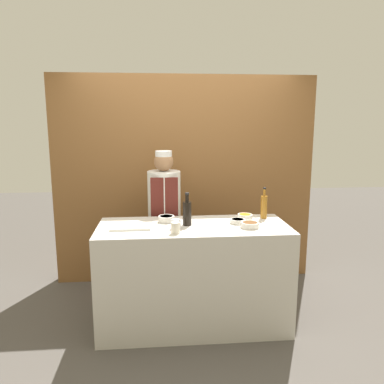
{
  "coord_description": "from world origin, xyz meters",
  "views": [
    {
      "loc": [
        -0.3,
        -3.24,
        1.88
      ],
      "look_at": [
        0.0,
        0.14,
        1.24
      ],
      "focal_mm": 35.0,
      "sensor_mm": 36.0,
      "label": 1
    }
  ],
  "objects_px": {
    "cup_cream": "(175,228)",
    "bottle_soy": "(187,213)",
    "chef_center": "(164,220)",
    "sauce_bowl_orange": "(245,217)",
    "sauce_bowl_purple": "(238,221)",
    "sauce_bowl_white": "(166,218)",
    "cutting_board": "(131,227)",
    "bottle_amber": "(264,206)",
    "sauce_bowl_brown": "(250,225)",
    "cup_steel": "(176,224)"
  },
  "relations": [
    {
      "from": "cup_cream",
      "to": "chef_center",
      "type": "relative_size",
      "value": 0.06
    },
    {
      "from": "sauce_bowl_orange",
      "to": "cutting_board",
      "type": "xyz_separation_m",
      "value": [
        -1.07,
        -0.19,
        -0.02
      ]
    },
    {
      "from": "sauce_bowl_purple",
      "to": "chef_center",
      "type": "distance_m",
      "value": 0.88
    },
    {
      "from": "sauce_bowl_orange",
      "to": "cup_cream",
      "type": "distance_m",
      "value": 0.79
    },
    {
      "from": "bottle_soy",
      "to": "cup_steel",
      "type": "bearing_deg",
      "value": -136.95
    },
    {
      "from": "sauce_bowl_white",
      "to": "cutting_board",
      "type": "xyz_separation_m",
      "value": [
        -0.32,
        -0.17,
        -0.02
      ]
    },
    {
      "from": "bottle_soy",
      "to": "cup_steel",
      "type": "xyz_separation_m",
      "value": [
        -0.11,
        -0.1,
        -0.08
      ]
    },
    {
      "from": "sauce_bowl_purple",
      "to": "bottle_soy",
      "type": "bearing_deg",
      "value": -177.42
    },
    {
      "from": "bottle_soy",
      "to": "cup_cream",
      "type": "xyz_separation_m",
      "value": [
        -0.12,
        -0.25,
        -0.07
      ]
    },
    {
      "from": "sauce_bowl_purple",
      "to": "bottle_amber",
      "type": "height_order",
      "value": "bottle_amber"
    },
    {
      "from": "sauce_bowl_brown",
      "to": "cup_cream",
      "type": "distance_m",
      "value": 0.67
    },
    {
      "from": "sauce_bowl_brown",
      "to": "cup_steel",
      "type": "xyz_separation_m",
      "value": [
        -0.65,
        0.03,
        0.01
      ]
    },
    {
      "from": "bottle_soy",
      "to": "chef_center",
      "type": "xyz_separation_m",
      "value": [
        -0.2,
        0.58,
        -0.22
      ]
    },
    {
      "from": "sauce_bowl_brown",
      "to": "bottle_amber",
      "type": "distance_m",
      "value": 0.39
    },
    {
      "from": "sauce_bowl_white",
      "to": "cup_steel",
      "type": "xyz_separation_m",
      "value": [
        0.08,
        -0.23,
        0.01
      ]
    },
    {
      "from": "sauce_bowl_brown",
      "to": "cutting_board",
      "type": "distance_m",
      "value": 1.05
    },
    {
      "from": "cup_cream",
      "to": "chef_center",
      "type": "distance_m",
      "value": 0.84
    },
    {
      "from": "sauce_bowl_white",
      "to": "sauce_bowl_brown",
      "type": "xyz_separation_m",
      "value": [
        0.73,
        -0.26,
        -0.0
      ]
    },
    {
      "from": "sauce_bowl_brown",
      "to": "cup_cream",
      "type": "relative_size",
      "value": 1.67
    },
    {
      "from": "sauce_bowl_brown",
      "to": "bottle_amber",
      "type": "bearing_deg",
      "value": 56.02
    },
    {
      "from": "cutting_board",
      "to": "bottle_amber",
      "type": "distance_m",
      "value": 1.28
    },
    {
      "from": "cutting_board",
      "to": "cup_cream",
      "type": "distance_m",
      "value": 0.44
    },
    {
      "from": "sauce_bowl_white",
      "to": "sauce_bowl_brown",
      "type": "bearing_deg",
      "value": -19.92
    },
    {
      "from": "sauce_bowl_white",
      "to": "sauce_bowl_brown",
      "type": "distance_m",
      "value": 0.78
    },
    {
      "from": "sauce_bowl_white",
      "to": "cup_steel",
      "type": "relative_size",
      "value": 1.77
    },
    {
      "from": "sauce_bowl_purple",
      "to": "sauce_bowl_white",
      "type": "xyz_separation_m",
      "value": [
        -0.65,
        0.11,
        0.01
      ]
    },
    {
      "from": "bottle_soy",
      "to": "chef_center",
      "type": "distance_m",
      "value": 0.65
    },
    {
      "from": "cutting_board",
      "to": "cup_steel",
      "type": "relative_size",
      "value": 4.13
    },
    {
      "from": "bottle_soy",
      "to": "cup_steel",
      "type": "distance_m",
      "value": 0.16
    },
    {
      "from": "sauce_bowl_orange",
      "to": "chef_center",
      "type": "distance_m",
      "value": 0.88
    },
    {
      "from": "sauce_bowl_orange",
      "to": "cup_cream",
      "type": "height_order",
      "value": "cup_cream"
    },
    {
      "from": "bottle_amber",
      "to": "cup_cream",
      "type": "height_order",
      "value": "bottle_amber"
    },
    {
      "from": "cutting_board",
      "to": "chef_center",
      "type": "xyz_separation_m",
      "value": [
        0.3,
        0.62,
        -0.11
      ]
    },
    {
      "from": "sauce_bowl_brown",
      "to": "bottle_amber",
      "type": "relative_size",
      "value": 0.53
    },
    {
      "from": "sauce_bowl_purple",
      "to": "sauce_bowl_white",
      "type": "distance_m",
      "value": 0.66
    },
    {
      "from": "cup_cream",
      "to": "bottle_soy",
      "type": "bearing_deg",
      "value": 64.68
    },
    {
      "from": "sauce_bowl_purple",
      "to": "cup_steel",
      "type": "height_order",
      "value": "cup_steel"
    },
    {
      "from": "bottle_soy",
      "to": "cup_cream",
      "type": "height_order",
      "value": "bottle_soy"
    },
    {
      "from": "sauce_bowl_white",
      "to": "cup_cream",
      "type": "height_order",
      "value": "cup_cream"
    },
    {
      "from": "sauce_bowl_purple",
      "to": "cutting_board",
      "type": "height_order",
      "value": "sauce_bowl_purple"
    },
    {
      "from": "sauce_bowl_orange",
      "to": "cup_cream",
      "type": "xyz_separation_m",
      "value": [
        -0.68,
        -0.39,
        0.02
      ]
    },
    {
      "from": "bottle_amber",
      "to": "cup_steel",
      "type": "relative_size",
      "value": 3.59
    },
    {
      "from": "bottle_amber",
      "to": "cup_steel",
      "type": "distance_m",
      "value": 0.91
    },
    {
      "from": "cutting_board",
      "to": "bottle_soy",
      "type": "height_order",
      "value": "bottle_soy"
    },
    {
      "from": "sauce_bowl_orange",
      "to": "sauce_bowl_brown",
      "type": "bearing_deg",
      "value": -94.01
    },
    {
      "from": "chef_center",
      "to": "sauce_bowl_white",
      "type": "bearing_deg",
      "value": -88.44
    },
    {
      "from": "sauce_bowl_orange",
      "to": "bottle_amber",
      "type": "distance_m",
      "value": 0.21
    },
    {
      "from": "sauce_bowl_purple",
      "to": "chef_center",
      "type": "height_order",
      "value": "chef_center"
    },
    {
      "from": "chef_center",
      "to": "sauce_bowl_orange",
      "type": "bearing_deg",
      "value": -29.57
    },
    {
      "from": "sauce_bowl_white",
      "to": "bottle_soy",
      "type": "xyz_separation_m",
      "value": [
        0.18,
        -0.13,
        0.09
      ]
    }
  ]
}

